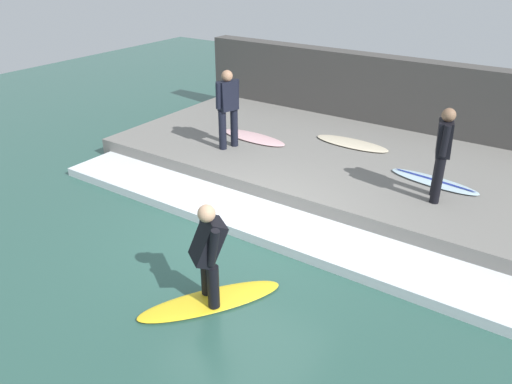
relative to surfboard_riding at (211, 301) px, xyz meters
name	(u,v)px	position (x,y,z in m)	size (l,w,h in m)	color
ground_plane	(244,238)	(1.59, 0.58, -0.03)	(28.00, 28.00, 0.00)	#2D564C
concrete_ledge	(334,162)	(4.86, 0.58, 0.17)	(4.40, 9.31, 0.40)	slate
back_wall	(382,98)	(7.31, 0.58, 0.96)	(0.50, 9.78, 1.98)	#474442
wave_foam_crest	(261,221)	(2.09, 0.58, 0.05)	(1.14, 8.85, 0.16)	silver
surfboard_riding	(211,301)	(0.00, 0.00, 0.00)	(1.93, 1.52, 0.06)	yellow
surfer_riding	(208,250)	(0.00, 0.00, 0.82)	(0.58, 0.57, 1.42)	black
surfer_waiting_near	(228,105)	(3.86, 2.61, 1.30)	(0.54, 0.36, 1.65)	black
surfboard_waiting_near	(254,137)	(4.58, 2.45, 0.40)	(0.64, 1.69, 0.06)	beige
surfer_waiting_far	(443,150)	(3.93, -1.74, 1.27)	(0.53, 0.34, 1.60)	black
surfboard_waiting_far	(434,181)	(4.55, -1.55, 0.40)	(0.64, 1.69, 0.07)	silver
surfboard_spare	(352,143)	(5.48, 0.49, 0.40)	(0.60, 1.69, 0.06)	beige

